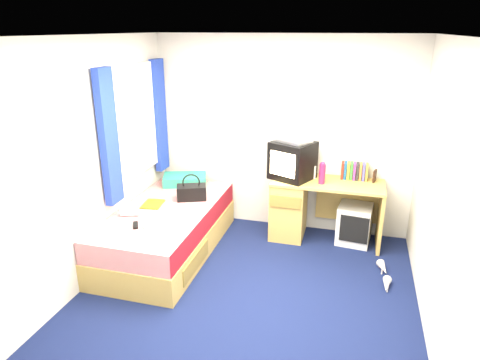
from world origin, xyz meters
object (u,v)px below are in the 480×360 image
(aerosol_can, at_px, (314,172))
(handbag, at_px, (191,192))
(white_heels, at_px, (385,276))
(towel, at_px, (177,213))
(vcr, at_px, (294,139))
(colour_swatch_fan, at_px, (148,230))
(crt_tv, at_px, (292,160))
(water_bottle, at_px, (130,213))
(desk, at_px, (303,206))
(magazine, at_px, (153,204))
(pink_water_bottle, at_px, (322,174))
(bed, at_px, (167,230))
(remote_control, at_px, (136,225))
(pillow, at_px, (185,180))
(picture_frame, at_px, (375,176))
(storage_cube, at_px, (354,224))

(aerosol_can, relative_size, handbag, 0.41)
(handbag, height_order, white_heels, handbag)
(towel, bearing_deg, white_heels, 6.36)
(vcr, relative_size, colour_swatch_fan, 1.71)
(crt_tv, height_order, white_heels, crt_tv)
(water_bottle, bearing_deg, desk, 32.35)
(magazine, xyz_separation_m, white_heels, (2.60, -0.01, -0.51))
(pink_water_bottle, distance_m, colour_swatch_fan, 2.06)
(bed, xyz_separation_m, towel, (0.22, -0.20, 0.33))
(aerosol_can, height_order, handbag, aerosol_can)
(colour_swatch_fan, height_order, remote_control, remote_control)
(pillow, xyz_separation_m, picture_frame, (2.34, 0.14, 0.22))
(white_heels, bearing_deg, crt_tv, 145.68)
(picture_frame, relative_size, white_heels, 0.25)
(picture_frame, height_order, water_bottle, picture_frame)
(bed, relative_size, crt_tv, 3.45)
(picture_frame, height_order, white_heels, picture_frame)
(pillow, xyz_separation_m, pink_water_bottle, (1.75, -0.09, 0.27))
(crt_tv, height_order, aerosol_can, crt_tv)
(desk, xyz_separation_m, magazine, (-1.63, -0.75, 0.14))
(bed, distance_m, crt_tv, 1.67)
(bed, height_order, picture_frame, picture_frame)
(desk, relative_size, towel, 4.08)
(colour_swatch_fan, bearing_deg, picture_frame, 34.45)
(picture_frame, distance_m, pink_water_bottle, 0.64)
(desk, xyz_separation_m, crt_tv, (-0.16, -0.00, 0.57))
(towel, relative_size, magazine, 1.14)
(bed, bearing_deg, storage_cube, 21.42)
(picture_frame, bearing_deg, desk, -156.91)
(picture_frame, relative_size, remote_control, 0.88)
(bed, height_order, crt_tv, crt_tv)
(desk, distance_m, colour_swatch_fan, 1.95)
(magazine, bearing_deg, storage_cube, 18.54)
(crt_tv, distance_m, magazine, 1.71)
(storage_cube, xyz_separation_m, water_bottle, (-2.35, -1.10, 0.34))
(vcr, relative_size, remote_control, 2.35)
(aerosol_can, bearing_deg, bed, -150.95)
(picture_frame, bearing_deg, colour_swatch_fan, -131.94)
(vcr, height_order, towel, vcr)
(towel, bearing_deg, desk, 39.57)
(storage_cube, bearing_deg, magazine, -155.30)
(bed, height_order, colour_swatch_fan, colour_swatch_fan)
(pillow, bearing_deg, pink_water_bottle, -3.04)
(crt_tv, bearing_deg, desk, 24.25)
(bed, height_order, remote_control, remote_control)
(bed, height_order, water_bottle, water_bottle)
(desk, relative_size, colour_swatch_fan, 5.91)
(towel, relative_size, water_bottle, 1.59)
(bed, bearing_deg, white_heels, 0.93)
(colour_swatch_fan, height_order, white_heels, colour_swatch_fan)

